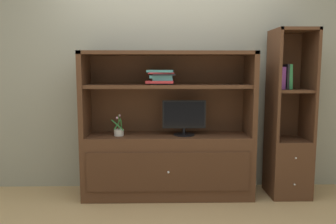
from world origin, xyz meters
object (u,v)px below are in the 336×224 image
object	(u,v)px
tv_monitor	(184,117)
magazine_stack	(161,77)
bookshelf_tall	(288,141)
upright_book_row	(284,78)
potted_plant	(119,132)
media_console	(168,150)

from	to	relation	value
tv_monitor	magazine_stack	world-z (taller)	magazine_stack
bookshelf_tall	upright_book_row	xyz separation A→B (m)	(-0.08, -0.01, 0.68)
tv_monitor	upright_book_row	xyz separation A→B (m)	(1.05, 0.02, 0.41)
magazine_stack	upright_book_row	distance (m)	1.29
upright_book_row	magazine_stack	bearing A→B (deg)	179.88
tv_monitor	potted_plant	xyz separation A→B (m)	(-0.68, -0.02, -0.15)
magazine_stack	bookshelf_tall	world-z (taller)	bookshelf_tall
potted_plant	upright_book_row	xyz separation A→B (m)	(1.73, 0.04, 0.56)
potted_plant	magazine_stack	distance (m)	0.72
bookshelf_tall	media_console	bearing A→B (deg)	-179.79
magazine_stack	upright_book_row	world-z (taller)	upright_book_row
media_console	tv_monitor	size ratio (longest dim) A/B	3.93
magazine_stack	potted_plant	bearing A→B (deg)	-175.00
media_console	tv_monitor	xyz separation A→B (m)	(0.17, -0.03, 0.36)
tv_monitor	upright_book_row	size ratio (longest dim) A/B	1.74
media_console	tv_monitor	world-z (taller)	media_console
potted_plant	upright_book_row	distance (m)	1.82
tv_monitor	potted_plant	world-z (taller)	tv_monitor
potted_plant	bookshelf_tall	distance (m)	1.81
tv_monitor	magazine_stack	distance (m)	0.48
media_console	magazine_stack	size ratio (longest dim) A/B	5.02
tv_monitor	bookshelf_tall	bearing A→B (deg)	1.59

